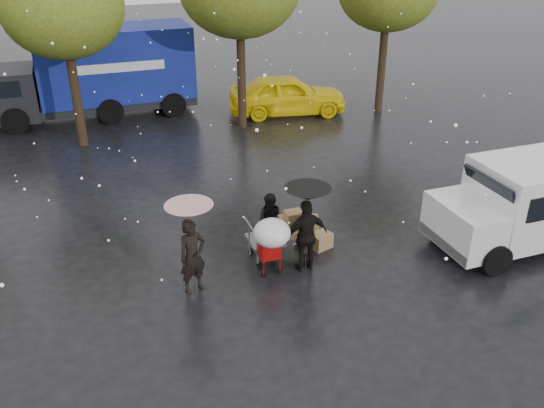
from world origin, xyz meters
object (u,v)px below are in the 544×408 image
object	(u,v)px
yellow_taxi	(287,95)
person_pink	(193,256)
shopping_cart	(271,236)
vendor_cart	(283,231)
blue_truck	(95,73)
person_black	(306,236)
white_van	(536,200)

from	to	relation	value
yellow_taxi	person_pink	bearing A→B (deg)	160.54
shopping_cart	vendor_cart	bearing A→B (deg)	52.38
blue_truck	yellow_taxi	xyz separation A→B (m)	(7.31, -2.41, -0.94)
person_black	white_van	distance (m)	5.88
white_van	yellow_taxi	world-z (taller)	white_van
person_pink	blue_truck	world-z (taller)	blue_truck
white_van	shopping_cart	bearing A→B (deg)	173.81
vendor_cart	shopping_cart	world-z (taller)	shopping_cart
shopping_cart	blue_truck	size ratio (longest dim) A/B	0.18
vendor_cart	person_black	bearing A→B (deg)	-64.75
person_pink	person_black	bearing A→B (deg)	-19.53
person_pink	shopping_cart	bearing A→B (deg)	-19.91
person_black	vendor_cart	xyz separation A→B (m)	(-0.32, 0.69, -0.17)
person_pink	person_black	size ratio (longest dim) A/B	0.98
person_black	vendor_cart	world-z (taller)	person_black
yellow_taxi	shopping_cart	bearing A→B (deg)	168.10
vendor_cart	white_van	size ratio (longest dim) A/B	0.31
vendor_cart	blue_truck	bearing A→B (deg)	104.07
person_pink	vendor_cart	size ratio (longest dim) A/B	1.15
white_van	blue_truck	bearing A→B (deg)	123.44
shopping_cart	white_van	distance (m)	6.72
yellow_taxi	white_van	bearing A→B (deg)	-159.24
vendor_cart	shopping_cart	xyz separation A→B (m)	(-0.53, -0.68, 0.34)
person_pink	yellow_taxi	xyz separation A→B (m)	(6.44, 10.99, -0.06)
person_black	person_pink	bearing A→B (deg)	-5.15
white_van	yellow_taxi	size ratio (longest dim) A/B	1.02
white_van	person_black	bearing A→B (deg)	172.96
person_pink	vendor_cart	world-z (taller)	person_pink
person_black	blue_truck	distance (m)	13.93
white_van	blue_truck	size ratio (longest dim) A/B	0.59
person_pink	white_van	xyz separation A→B (m)	(8.48, -0.77, 0.29)
vendor_cart	person_pink	bearing A→B (deg)	-164.74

